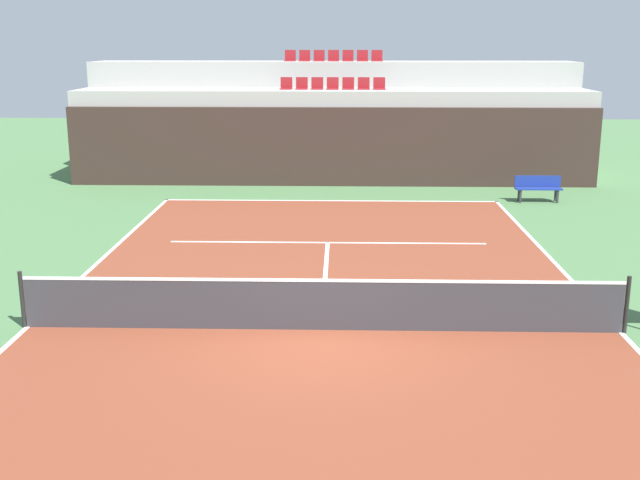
{
  "coord_description": "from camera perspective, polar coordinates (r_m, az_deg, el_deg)",
  "views": [
    {
      "loc": [
        0.35,
        -13.61,
        5.17
      ],
      "look_at": [
        -0.08,
        2.0,
        1.2
      ],
      "focal_mm": 44.34,
      "sensor_mm": 36.0,
      "label": 1
    }
  ],
  "objects": [
    {
      "name": "sideline_left",
      "position": [
        15.67,
        -20.36,
        -5.89
      ],
      "size": [
        0.1,
        24.0,
        0.0
      ],
      "primitive_type": "cube",
      "color": "white",
      "rests_on": "court_surface"
    },
    {
      "name": "stands_tier_upper",
      "position": [
        32.32,
        0.96,
        8.93
      ],
      "size": [
        19.09,
        2.4,
        4.33
      ],
      "primitive_type": "cube",
      "color": "#9E9E99",
      "rests_on": "ground_plane"
    },
    {
      "name": "sideline_right",
      "position": [
        15.43,
        20.91,
        -6.26
      ],
      "size": [
        0.1,
        24.0,
        0.0
      ],
      "primitive_type": "cube",
      "color": "white",
      "rests_on": "court_surface"
    },
    {
      "name": "baseline_far",
      "position": [
        26.08,
        0.78,
        2.85
      ],
      "size": [
        11.0,
        0.1,
        0.0
      ],
      "primitive_type": "cube",
      "color": "white",
      "rests_on": "court_surface"
    },
    {
      "name": "centre_service_line",
      "position": [
        17.59,
        0.37,
        -2.79
      ],
      "size": [
        0.1,
        6.4,
        0.0
      ],
      "primitive_type": "cube",
      "color": "white",
      "rests_on": "court_surface"
    },
    {
      "name": "tennis_net",
      "position": [
        14.4,
        0.1,
        -4.64
      ],
      "size": [
        11.08,
        0.08,
        1.07
      ],
      "color": "black",
      "rests_on": "court_surface"
    },
    {
      "name": "service_line_far",
      "position": [
        20.67,
        0.56,
        -0.19
      ],
      "size": [
        8.26,
        0.1,
        0.0
      ],
      "primitive_type": "cube",
      "color": "white",
      "rests_on": "court_surface"
    },
    {
      "name": "seating_row_lower",
      "position": [
        29.92,
        0.92,
        11.06
      ],
      "size": [
        3.9,
        0.44,
        0.44
      ],
      "color": "maroon",
      "rests_on": "stands_tier_lower"
    },
    {
      "name": "ground_plane",
      "position": [
        14.57,
        0.1,
        -6.53
      ],
      "size": [
        80.0,
        80.0,
        0.0
      ],
      "primitive_type": "plane",
      "color": "#477042"
    },
    {
      "name": "back_wall",
      "position": [
        28.68,
        0.87,
        6.73
      ],
      "size": [
        19.09,
        0.3,
        2.83
      ],
      "primitive_type": "cube",
      "color": "#33231E",
      "rests_on": "ground_plane"
    },
    {
      "name": "seating_row_upper",
      "position": [
        32.28,
        0.98,
        13.0
      ],
      "size": [
        3.9,
        0.44,
        0.44
      ],
      "color": "maroon",
      "rests_on": "stands_tier_upper"
    },
    {
      "name": "player_bench",
      "position": [
        26.85,
        15.46,
        3.74
      ],
      "size": [
        1.5,
        0.4,
        0.85
      ],
      "color": "navy",
      "rests_on": "ground_plane"
    },
    {
      "name": "stands_tier_lower",
      "position": [
        29.98,
        0.91,
        7.59
      ],
      "size": [
        19.09,
        2.4,
        3.37
      ],
      "primitive_type": "cube",
      "color": "#9E9E99",
      "rests_on": "ground_plane"
    },
    {
      "name": "court_surface",
      "position": [
        14.57,
        0.1,
        -6.51
      ],
      "size": [
        11.0,
        24.0,
        0.01
      ],
      "primitive_type": "cube",
      "color": "brown",
      "rests_on": "ground_plane"
    }
  ]
}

